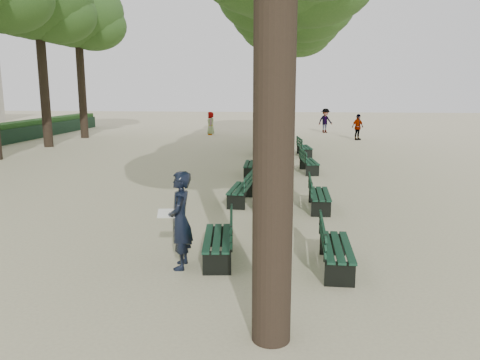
{
  "coord_description": "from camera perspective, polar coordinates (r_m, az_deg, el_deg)",
  "views": [
    {
      "loc": [
        1.64,
        -7.8,
        3.33
      ],
      "look_at": [
        0.6,
        3.0,
        1.2
      ],
      "focal_mm": 35.0,
      "sensor_mm": 36.0,
      "label": 1
    }
  ],
  "objects": [
    {
      "name": "bench_left_1",
      "position": [
        13.78,
        0.05,
        -1.72
      ],
      "size": [
        0.7,
        1.84,
        0.92
      ],
      "color": "black",
      "rests_on": "ground"
    },
    {
      "name": "tree_far_5",
      "position": [
        34.03,
        -19.25,
        18.65
      ],
      "size": [
        6.0,
        6.0,
        10.45
      ],
      "color": "#33261C",
      "rests_on": "ground"
    },
    {
      "name": "bench_left_2",
      "position": [
        18.21,
        1.41,
        1.44
      ],
      "size": [
        0.61,
        1.81,
        0.92
      ],
      "color": "black",
      "rests_on": "ground"
    },
    {
      "name": "bench_left_3",
      "position": [
        24.02,
        2.41,
        3.78
      ],
      "size": [
        0.79,
        1.86,
        0.92
      ],
      "color": "black",
      "rests_on": "ground"
    },
    {
      "name": "pedestrian_b",
      "position": [
        36.51,
        10.36,
        7.14
      ],
      "size": [
        1.21,
        0.89,
        1.83
      ],
      "primitive_type": "imported",
      "rotation": [
        0.0,
        0.0,
        0.5
      ],
      "color": "#262628",
      "rests_on": "ground"
    },
    {
      "name": "tree_central_4",
      "position": [
        26.16,
        5.46,
        20.56
      ],
      "size": [
        6.0,
        6.0,
        9.95
      ],
      "color": "#33261C",
      "rests_on": "ground"
    },
    {
      "name": "bench_right_3",
      "position": [
        23.69,
        7.86,
        3.59
      ],
      "size": [
        0.79,
        1.86,
        0.92
      ],
      "color": "black",
      "rests_on": "ground"
    },
    {
      "name": "bench_right_1",
      "position": [
        13.24,
        9.66,
        -2.41
      ],
      "size": [
        0.59,
        1.81,
        0.92
      ],
      "color": "black",
      "rests_on": "ground"
    },
    {
      "name": "pedestrian_c",
      "position": [
        31.67,
        14.15,
        6.28
      ],
      "size": [
        0.99,
        0.88,
        1.7
      ],
      "primitive_type": "imported",
      "rotation": [
        0.0,
        0.0,
        0.67
      ],
      "color": "#262628",
      "rests_on": "ground"
    },
    {
      "name": "bench_right_2",
      "position": [
        18.99,
        8.42,
        1.72
      ],
      "size": [
        0.79,
        1.86,
        0.92
      ],
      "color": "black",
      "rests_on": "ground"
    },
    {
      "name": "pedestrian_d",
      "position": [
        34.25,
        -3.59,
        6.91
      ],
      "size": [
        0.49,
        0.87,
        1.67
      ],
      "primitive_type": "imported",
      "rotation": [
        0.0,
        0.0,
        4.92
      ],
      "color": "#262628",
      "rests_on": "ground"
    },
    {
      "name": "ground",
      "position": [
        8.64,
        -5.99,
        -11.63
      ],
      "size": [
        120.0,
        120.0,
        0.0
      ],
      "primitive_type": "plane",
      "color": "beige",
      "rests_on": "ground"
    },
    {
      "name": "man_with_map",
      "position": [
        8.79,
        -7.3,
        -4.89
      ],
      "size": [
        0.65,
        0.77,
        1.85
      ],
      "color": "black",
      "rests_on": "ground"
    },
    {
      "name": "tree_central_5",
      "position": [
        31.11,
        5.48,
        19.04
      ],
      "size": [
        6.0,
        6.0,
        9.95
      ],
      "color": "#33261C",
      "rests_on": "ground"
    },
    {
      "name": "bench_right_0",
      "position": [
        8.99,
        11.66,
        -9.02
      ],
      "size": [
        0.61,
        1.81,
        0.92
      ],
      "color": "black",
      "rests_on": "ground"
    },
    {
      "name": "bench_left_0",
      "position": [
        9.3,
        -2.7,
        -8.1
      ],
      "size": [
        0.77,
        1.85,
        0.92
      ],
      "color": "black",
      "rests_on": "ground"
    }
  ]
}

